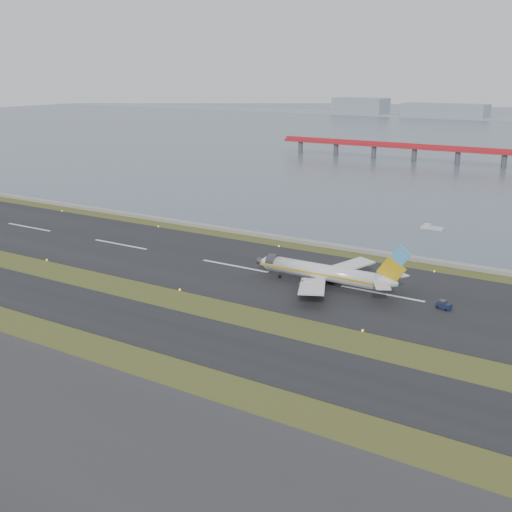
% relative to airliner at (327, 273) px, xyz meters
% --- Properties ---
extents(ground, '(1000.00, 1000.00, 0.00)m').
position_rel_airliner_xyz_m(ground, '(-27.30, -27.57, -3.46)').
color(ground, '#304016').
rests_on(ground, ground).
extents(taxiway_strip, '(1000.00, 18.00, 0.10)m').
position_rel_airliner_xyz_m(taxiway_strip, '(-27.30, -39.57, -3.41)').
color(taxiway_strip, black).
rests_on(taxiway_strip, ground).
extents(runway_strip, '(1000.00, 45.00, 0.10)m').
position_rel_airliner_xyz_m(runway_strip, '(-27.30, 2.43, -3.41)').
color(runway_strip, black).
rests_on(runway_strip, ground).
extents(seawall, '(1000.00, 2.50, 1.00)m').
position_rel_airliner_xyz_m(seawall, '(-27.30, 32.43, -2.96)').
color(seawall, gray).
rests_on(seawall, ground).
extents(red_pier, '(260.00, 5.00, 10.20)m').
position_rel_airliner_xyz_m(red_pier, '(-7.30, 222.43, 3.82)').
color(red_pier, red).
rests_on(red_pier, ground).
extents(airliner, '(38.52, 32.89, 12.80)m').
position_rel_airliner_xyz_m(airliner, '(0.00, 0.00, 0.00)').
color(airliner, silver).
rests_on(airliner, ground).
extents(pushback_tug, '(3.31, 2.43, 1.90)m').
position_rel_airliner_xyz_m(pushback_tug, '(27.34, 0.33, -2.54)').
color(pushback_tug, '#161E3C').
rests_on(pushback_tug, ground).
extents(workboat_near, '(7.15, 2.43, 1.72)m').
position_rel_airliner_xyz_m(workboat_near, '(2.98, 69.14, -2.91)').
color(workboat_near, silver).
rests_on(workboat_near, ground).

